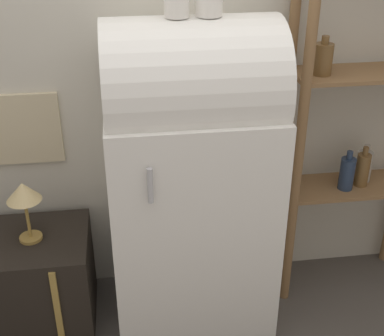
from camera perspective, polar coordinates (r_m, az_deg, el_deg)
The scene contains 5 objects.
wall_back at distance 2.62m, azimuth -1.20°, elevation 12.93°, with size 7.00×0.09×2.70m.
refrigerator at distance 2.53m, azimuth -0.07°, elevation -1.11°, with size 0.77×0.64×1.56m.
suitcase_trunk at distance 2.90m, azimuth -17.48°, elevation -11.43°, with size 0.68×0.49×0.51m.
shelf_unit at distance 2.79m, azimuth 17.61°, elevation 5.61°, with size 0.75×0.30×1.87m.
desk_lamp at distance 2.61m, azimuth -17.51°, elevation -2.84°, with size 0.16×0.16×0.31m.
Camera 1 is at (-0.30, -1.94, 2.05)m, focal length 50.00 mm.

